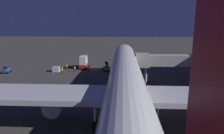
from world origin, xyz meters
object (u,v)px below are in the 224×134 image
(airliner_at_gate, at_px, (126,91))
(ground_crew_near_nose_gear, at_px, (67,67))
(traffic_cone_nose_starboard, at_px, (116,70))
(baggage_tug_lead, at_px, (6,70))
(belt_loader, at_px, (107,67))
(apron_floodlight_mast, at_px, (221,39))
(ground_crew_marshaller_fwd, at_px, (62,70))
(traffic_cone_nose_port, at_px, (131,70))
(cargo_truck_aft, at_px, (84,62))
(ground_crew_under_port_wing, at_px, (89,68))
(jet_bridge, at_px, (179,61))
(baggage_container_near_belt, at_px, (56,69))
(ground_crew_by_belt_loader, at_px, (75,69))

(airliner_at_gate, xyz_separation_m, ground_crew_near_nose_gear, (17.26, -33.98, -4.50))
(traffic_cone_nose_starboard, bearing_deg, ground_crew_near_nose_gear, -4.60)
(baggage_tug_lead, bearing_deg, belt_loader, -170.08)
(apron_floodlight_mast, xyz_separation_m, ground_crew_marshaller_fwd, (42.88, 0.78, -8.78))
(traffic_cone_nose_port, bearing_deg, baggage_tug_lead, 5.85)
(cargo_truck_aft, relative_size, ground_crew_near_nose_gear, 3.11)
(ground_crew_marshaller_fwd, distance_m, ground_crew_under_port_wing, 7.71)
(ground_crew_marshaller_fwd, bearing_deg, traffic_cone_nose_starboard, -167.52)
(ground_crew_near_nose_gear, bearing_deg, baggage_tug_lead, 16.75)
(belt_loader, relative_size, ground_crew_marshaller_fwd, 4.74)
(apron_floodlight_mast, relative_size, ground_crew_under_port_wing, 9.45)
(apron_floodlight_mast, xyz_separation_m, baggage_tug_lead, (58.91, 1.07, -8.97))
(jet_bridge, distance_m, ground_crew_under_port_wing, 25.28)
(baggage_container_near_belt, bearing_deg, ground_crew_near_nose_gear, -131.23)
(ground_crew_under_port_wing, distance_m, traffic_cone_nose_port, 12.32)
(jet_bridge, xyz_separation_m, baggage_container_near_belt, (32.19, -9.77, -4.72))
(ground_crew_by_belt_loader, bearing_deg, jet_bridge, 160.49)
(apron_floodlight_mast, height_order, traffic_cone_nose_port, apron_floodlight_mast)
(baggage_container_near_belt, height_order, ground_crew_marshaller_fwd, ground_crew_marshaller_fwd)
(apron_floodlight_mast, bearing_deg, airliner_at_gate, 49.81)
(ground_crew_under_port_wing, bearing_deg, jet_bridge, 155.28)
(cargo_truck_aft, distance_m, ground_crew_by_belt_loader, 5.63)
(airliner_at_gate, distance_m, traffic_cone_nose_starboard, 33.24)
(traffic_cone_nose_starboard, bearing_deg, belt_loader, -24.52)
(ground_crew_near_nose_gear, distance_m, ground_crew_marshaller_fwd, 4.57)
(ground_crew_under_port_wing, distance_m, traffic_cone_nose_starboard, 7.95)
(airliner_at_gate, distance_m, apron_floodlight_mast, 39.75)
(jet_bridge, height_order, ground_crew_marshaller_fwd, jet_bridge)
(ground_crew_near_nose_gear, distance_m, ground_crew_by_belt_loader, 4.39)
(ground_crew_near_nose_gear, relative_size, traffic_cone_nose_port, 3.05)
(ground_crew_near_nose_gear, xyz_separation_m, ground_crew_marshaller_fwd, (0.12, 4.57, 0.05))
(ground_crew_under_port_wing, bearing_deg, airliner_at_gate, 107.54)
(apron_floodlight_mast, bearing_deg, ground_crew_near_nose_gear, -5.06)
(ground_crew_by_belt_loader, bearing_deg, cargo_truck_aft, -107.62)
(airliner_at_gate, height_order, ground_crew_by_belt_loader, airliner_at_gate)
(ground_crew_near_nose_gear, bearing_deg, baggage_container_near_belt, 48.77)
(baggage_tug_lead, relative_size, ground_crew_under_port_wing, 1.29)
(ground_crew_near_nose_gear, bearing_deg, traffic_cone_nose_starboard, 175.40)
(ground_crew_by_belt_loader, distance_m, ground_crew_under_port_wing, 4.17)
(baggage_tug_lead, bearing_deg, ground_crew_by_belt_loader, -174.69)
(apron_floodlight_mast, bearing_deg, baggage_tug_lead, 1.04)
(traffic_cone_nose_port, bearing_deg, belt_loader, -10.21)
(baggage_tug_lead, relative_size, ground_crew_marshaller_fwd, 1.29)
(baggage_tug_lead, distance_m, belt_loader, 28.77)
(baggage_tug_lead, relative_size, traffic_cone_nose_starboard, 4.12)
(ground_crew_under_port_wing, bearing_deg, ground_crew_marshaller_fwd, 18.61)
(belt_loader, xyz_separation_m, ground_crew_near_nose_gear, (12.19, 0.10, 0.07))
(traffic_cone_nose_port, xyz_separation_m, traffic_cone_nose_starboard, (4.40, 0.00, 0.00))
(cargo_truck_aft, height_order, traffic_cone_nose_port, cargo_truck_aft)
(airliner_at_gate, height_order, ground_crew_near_nose_gear, airliner_at_gate)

